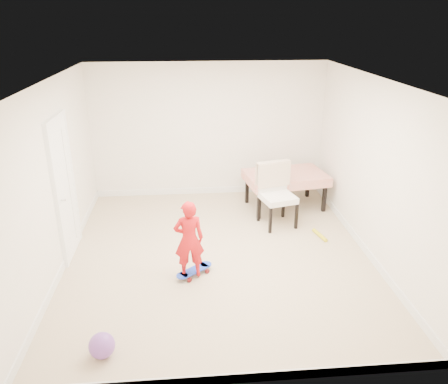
{
  "coord_description": "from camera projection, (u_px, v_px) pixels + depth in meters",
  "views": [
    {
      "loc": [
        -0.42,
        -5.76,
        3.4
      ],
      "look_at": [
        0.1,
        0.2,
        0.95
      ],
      "focal_mm": 35.0,
      "sensor_mm": 36.0,
      "label": 1
    }
  ],
  "objects": [
    {
      "name": "door",
      "position": [
        65.0,
        190.0,
        6.34
      ],
      "size": [
        0.11,
        0.94,
        2.11
      ],
      "primitive_type": "cube",
      "color": "white",
      "rests_on": "ground"
    },
    {
      "name": "wall_right",
      "position": [
        371.0,
        170.0,
        6.32
      ],
      "size": [
        0.04,
        5.0,
        2.6
      ],
      "primitive_type": "cube",
      "color": "white",
      "rests_on": "ground"
    },
    {
      "name": "dining_chair",
      "position": [
        278.0,
        196.0,
        7.38
      ],
      "size": [
        0.74,
        0.8,
        1.08
      ],
      "primitive_type": null,
      "rotation": [
        0.0,
        0.0,
        0.26
      ],
      "color": "beige",
      "rests_on": "ground"
    },
    {
      "name": "baseboard_right",
      "position": [
        362.0,
        245.0,
        6.79
      ],
      "size": [
        0.02,
        5.0,
        0.12
      ],
      "primitive_type": "cube",
      "color": "white",
      "rests_on": "ground"
    },
    {
      "name": "wall_front",
      "position": [
        239.0,
        270.0,
        3.85
      ],
      "size": [
        4.5,
        0.04,
        2.6
      ],
      "primitive_type": "cube",
      "color": "white",
      "rests_on": "ground"
    },
    {
      "name": "child",
      "position": [
        189.0,
        242.0,
        5.86
      ],
      "size": [
        0.43,
        0.31,
        1.11
      ],
      "primitive_type": "imported",
      "rotation": [
        0.0,
        0.0,
        3.25
      ],
      "color": "red",
      "rests_on": "ground"
    },
    {
      "name": "wall_left",
      "position": [
        56.0,
        179.0,
        5.96
      ],
      "size": [
        0.04,
        5.0,
        2.6
      ],
      "primitive_type": "cube",
      "color": "white",
      "rests_on": "ground"
    },
    {
      "name": "wall_back",
      "position": [
        209.0,
        131.0,
        8.43
      ],
      "size": [
        4.5,
        0.04,
        2.6
      ],
      "primitive_type": "cube",
      "color": "white",
      "rests_on": "ground"
    },
    {
      "name": "baseboard_front",
      "position": [
        238.0,
        378.0,
        4.31
      ],
      "size": [
        4.5,
        0.02,
        0.12
      ],
      "primitive_type": "cube",
      "color": "white",
      "rests_on": "ground"
    },
    {
      "name": "skateboard",
      "position": [
        194.0,
        272.0,
        6.11
      ],
      "size": [
        0.6,
        0.53,
        0.09
      ],
      "primitive_type": null,
      "rotation": [
        0.0,
        0.0,
        0.66
      ],
      "color": "blue",
      "rests_on": "ground"
    },
    {
      "name": "ground",
      "position": [
        219.0,
        255.0,
        6.63
      ],
      "size": [
        5.0,
        5.0,
        0.0
      ],
      "primitive_type": "plane",
      "color": "tan",
      "rests_on": "ground"
    },
    {
      "name": "foam_toy",
      "position": [
        320.0,
        235.0,
        7.16
      ],
      "size": [
        0.15,
        0.4,
        0.06
      ],
      "primitive_type": "cylinder",
      "rotation": [
        1.57,
        0.0,
        0.24
      ],
      "color": "yellow",
      "rests_on": "ground"
    },
    {
      "name": "baseboard_back",
      "position": [
        209.0,
        190.0,
        8.91
      ],
      "size": [
        4.5,
        0.02,
        0.12
      ],
      "primitive_type": "cube",
      "color": "white",
      "rests_on": "ground"
    },
    {
      "name": "baseboard_left",
      "position": [
        67.0,
        258.0,
        6.43
      ],
      "size": [
        0.02,
        5.0,
        0.12
      ],
      "primitive_type": "cube",
      "color": "white",
      "rests_on": "ground"
    },
    {
      "name": "balloon",
      "position": [
        102.0,
        345.0,
        4.62
      ],
      "size": [
        0.28,
        0.28,
        0.28
      ],
      "primitive_type": "sphere",
      "color": "purple",
      "rests_on": "ground"
    },
    {
      "name": "ceiling",
      "position": [
        218.0,
        82.0,
        5.66
      ],
      "size": [
        4.5,
        5.0,
        0.04
      ],
      "primitive_type": "cube",
      "color": "white",
      "rests_on": "wall_back"
    },
    {
      "name": "dining_table",
      "position": [
        285.0,
        190.0,
        8.17
      ],
      "size": [
        1.57,
        1.13,
        0.67
      ],
      "primitive_type": null,
      "rotation": [
        0.0,
        0.0,
        0.16
      ],
      "color": "red",
      "rests_on": "ground"
    }
  ]
}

